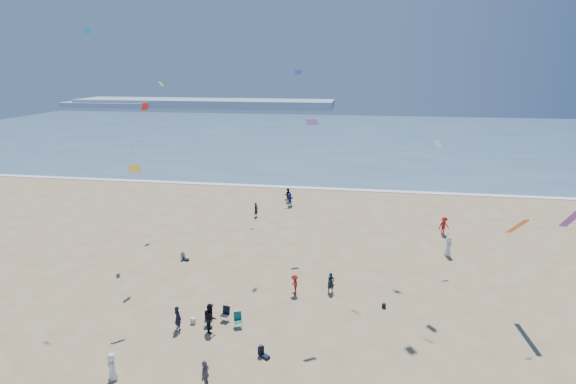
# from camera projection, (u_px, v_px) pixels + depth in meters

# --- Properties ---
(ocean) EXTENTS (220.00, 100.00, 0.06)m
(ocean) POSITION_uv_depth(u_px,v_px,m) (335.00, 136.00, 111.60)
(ocean) COLOR #476B84
(ocean) RESTS_ON ground
(surf_line) EXTENTS (220.00, 1.20, 0.08)m
(surf_line) POSITION_uv_depth(u_px,v_px,m) (315.00, 188.00, 64.05)
(surf_line) COLOR white
(surf_line) RESTS_ON ground
(headland_far) EXTENTS (110.00, 20.00, 3.20)m
(headland_far) POSITION_uv_depth(u_px,v_px,m) (204.00, 103.00, 191.53)
(headland_far) COLOR #7A8EA8
(headland_far) RESTS_ON ground
(headland_near) EXTENTS (40.00, 14.00, 2.00)m
(headland_near) POSITION_uv_depth(u_px,v_px,m) (111.00, 104.00, 192.97)
(headland_near) COLOR #7A8EA8
(headland_near) RESTS_ON ground
(standing_flyers) EXTENTS (29.12, 43.91, 1.95)m
(standing_flyers) POSITION_uv_depth(u_px,v_px,m) (349.00, 270.00, 36.36)
(standing_flyers) COLOR black
(standing_flyers) RESTS_ON ground
(seated_group) EXTENTS (18.13, 26.06, 0.84)m
(seated_group) POSITION_uv_depth(u_px,v_px,m) (270.00, 367.00, 25.36)
(seated_group) COLOR white
(seated_group) RESTS_ON ground
(chair_cluster) EXTENTS (2.76, 1.51, 1.00)m
(chair_cluster) POSITION_uv_depth(u_px,v_px,m) (224.00, 318.00, 30.20)
(chair_cluster) COLOR black
(chair_cluster) RESTS_ON ground
(white_tote) EXTENTS (0.35, 0.20, 0.40)m
(white_tote) POSITION_uv_depth(u_px,v_px,m) (193.00, 321.00, 30.41)
(white_tote) COLOR white
(white_tote) RESTS_ON ground
(black_backpack) EXTENTS (0.30, 0.22, 0.38)m
(black_backpack) POSITION_uv_depth(u_px,v_px,m) (226.00, 310.00, 31.79)
(black_backpack) COLOR black
(black_backpack) RESTS_ON ground
(navy_bag) EXTENTS (0.28, 0.18, 0.34)m
(navy_bag) POSITION_uv_depth(u_px,v_px,m) (384.00, 306.00, 32.38)
(navy_bag) COLOR black
(navy_bag) RESTS_ON ground
(kites_aloft) EXTENTS (41.51, 45.96, 27.81)m
(kites_aloft) POSITION_uv_depth(u_px,v_px,m) (412.00, 101.00, 28.09)
(kites_aloft) COLOR #0C7BC4
(kites_aloft) RESTS_ON ground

